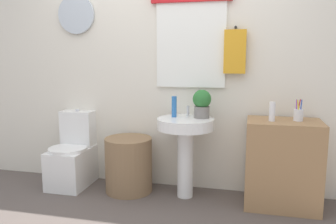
# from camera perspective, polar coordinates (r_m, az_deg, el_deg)

# --- Properties ---
(back_wall) EXTENTS (4.40, 0.18, 2.60)m
(back_wall) POSITION_cam_1_polar(r_m,az_deg,el_deg) (3.45, 0.11, 9.00)
(back_wall) COLOR silver
(back_wall) RESTS_ON ground_plane
(toilet) EXTENTS (0.38, 0.51, 0.77)m
(toilet) POSITION_cam_1_polar(r_m,az_deg,el_deg) (3.71, -15.51, -7.24)
(toilet) COLOR white
(toilet) RESTS_ON ground_plane
(laundry_hamper) EXTENTS (0.46, 0.46, 0.54)m
(laundry_hamper) POSITION_cam_1_polar(r_m,az_deg,el_deg) (3.43, -6.55, -8.69)
(laundry_hamper) COLOR #846647
(laundry_hamper) RESTS_ON ground_plane
(pedestal_sink) EXTENTS (0.53, 0.53, 0.76)m
(pedestal_sink) POSITION_cam_1_polar(r_m,az_deg,el_deg) (3.20, 2.92, -4.26)
(pedestal_sink) COLOR white
(pedestal_sink) RESTS_ON ground_plane
(faucet) EXTENTS (0.03, 0.03, 0.10)m
(faucet) POSITION_cam_1_polar(r_m,az_deg,el_deg) (3.27, 3.35, 0.16)
(faucet) COLOR silver
(faucet) RESTS_ON pedestal_sink
(wooden_cabinet) EXTENTS (0.63, 0.44, 0.77)m
(wooden_cabinet) POSITION_cam_1_polar(r_m,az_deg,el_deg) (3.21, 18.47, -8.17)
(wooden_cabinet) COLOR #9E754C
(wooden_cabinet) RESTS_ON ground_plane
(soap_bottle) EXTENTS (0.05, 0.05, 0.20)m
(soap_bottle) POSITION_cam_1_polar(r_m,az_deg,el_deg) (3.22, 1.03, 0.89)
(soap_bottle) COLOR #2D6BB7
(soap_bottle) RESTS_ON pedestal_sink
(potted_plant) EXTENTS (0.17, 0.17, 0.26)m
(potted_plant) POSITION_cam_1_polar(r_m,az_deg,el_deg) (3.18, 5.66, 1.51)
(potted_plant) COLOR slate
(potted_plant) RESTS_ON pedestal_sink
(lotion_bottle) EXTENTS (0.05, 0.05, 0.17)m
(lotion_bottle) POSITION_cam_1_polar(r_m,az_deg,el_deg) (3.06, 16.92, 0.09)
(lotion_bottle) COLOR white
(lotion_bottle) RESTS_ON wooden_cabinet
(toothbrush_cup) EXTENTS (0.08, 0.08, 0.19)m
(toothbrush_cup) POSITION_cam_1_polar(r_m,az_deg,el_deg) (3.14, 20.85, -0.40)
(toothbrush_cup) COLOR silver
(toothbrush_cup) RESTS_ON wooden_cabinet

